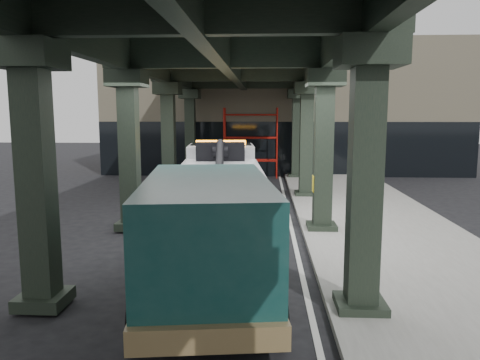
% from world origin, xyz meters
% --- Properties ---
extents(ground, '(90.00, 90.00, 0.00)m').
position_xyz_m(ground, '(0.00, 0.00, 0.00)').
color(ground, black).
rests_on(ground, ground).
extents(sidewalk, '(5.00, 40.00, 0.15)m').
position_xyz_m(sidewalk, '(4.50, 2.00, 0.07)').
color(sidewalk, gray).
rests_on(sidewalk, ground).
extents(lane_stripe, '(0.12, 38.00, 0.01)m').
position_xyz_m(lane_stripe, '(1.70, 2.00, 0.01)').
color(lane_stripe, silver).
rests_on(lane_stripe, ground).
extents(viaduct, '(7.40, 32.00, 6.40)m').
position_xyz_m(viaduct, '(-0.40, 2.00, 5.46)').
color(viaduct, black).
rests_on(viaduct, ground).
extents(building, '(22.00, 10.00, 8.00)m').
position_xyz_m(building, '(2.00, 20.00, 4.00)').
color(building, '#C6B793').
rests_on(building, ground).
extents(scaffolding, '(3.08, 0.88, 4.00)m').
position_xyz_m(scaffolding, '(0.00, 14.64, 2.11)').
color(scaffolding, '#AE160D').
rests_on(scaffolding, ground).
extents(tow_truck, '(3.11, 8.85, 2.85)m').
position_xyz_m(tow_truck, '(-0.67, 3.15, 1.39)').
color(tow_truck, black).
rests_on(tow_truck, ground).
extents(towed_van, '(3.12, 6.42, 2.51)m').
position_xyz_m(towed_van, '(-0.31, -3.40, 1.35)').
color(towed_van, '#103A37').
rests_on(towed_van, ground).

